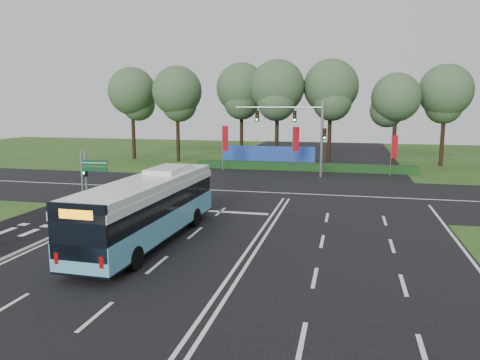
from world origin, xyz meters
name	(u,v)px	position (x,y,z in m)	size (l,w,h in m)	color
ground	(257,238)	(0.00, 0.00, 0.00)	(120.00, 120.00, 0.00)	#26501A
road_main	(257,237)	(0.00, 0.00, 0.02)	(20.00, 120.00, 0.04)	black
road_cross	(287,194)	(0.00, 12.00, 0.03)	(120.00, 14.00, 0.05)	black
bike_path	(4,238)	(-12.50, -3.00, 0.03)	(5.00, 18.00, 0.06)	black
kerb_strip	(46,240)	(-10.10, -3.00, 0.06)	(0.25, 18.00, 0.12)	gray
city_bus	(149,208)	(-4.99, -1.97, 1.73)	(2.82, 12.00, 3.43)	#58ADCC
pedestrian_signal	(86,181)	(-10.85, 2.15, 2.16)	(0.33, 0.44, 3.95)	gray
street_sign	(88,177)	(-9.97, 0.92, 2.63)	(1.64, 0.20, 4.21)	gray
banner_flag_left	(225,141)	(-7.71, 22.51, 3.03)	(0.67, 0.22, 4.65)	gray
banner_flag_mid	(295,142)	(-0.78, 23.76, 2.98)	(0.67, 0.11, 4.57)	gray
banner_flag_right	(394,149)	(8.47, 22.45, 2.60)	(0.58, 0.08, 3.95)	gray
traffic_light_gantry	(302,127)	(0.21, 20.50, 4.66)	(8.41, 0.28, 7.00)	gray
hedge	(303,167)	(0.00, 24.50, 0.40)	(22.00, 1.20, 0.80)	#123413
blue_hoarding	(268,156)	(-4.00, 27.00, 1.10)	(10.00, 0.30, 2.20)	#1D3FA1
eucalyptus_row	(324,91)	(1.51, 30.46, 8.12)	(53.95, 9.30, 11.58)	black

